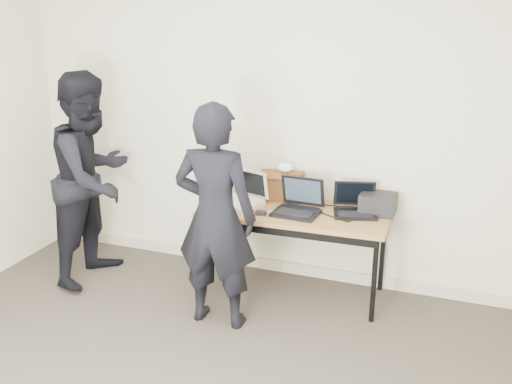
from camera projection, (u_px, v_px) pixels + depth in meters
The scene contains 13 objects.
room at pixel (122, 211), 2.75m from camera, with size 4.60×4.60×2.80m.
desk at pixel (294, 218), 4.56m from camera, with size 1.52×0.69×0.72m.
laptop_beige at pixel (242, 198), 4.67m from camera, with size 0.42×0.41×0.27m.
laptop_center at pixel (298, 205), 4.50m from camera, with size 0.37×0.36×0.27m.
laptop_right at pixel (355, 206), 4.49m from camera, with size 0.39×0.39×0.24m.
leather_satchel at pixel (281, 185), 4.76m from camera, with size 0.38×0.23×0.25m.
tissue at pixel (285, 168), 4.70m from camera, with size 0.13×0.10×0.08m, color white.
equipment_box at pixel (378, 203), 4.48m from camera, with size 0.27×0.23×0.16m, color black.
power_brick at pixel (261, 213), 4.46m from camera, with size 0.08×0.05×0.03m, color black.
cables at pixel (299, 211), 4.52m from camera, with size 1.16×0.43×0.01m.
person_typist at pixel (215, 217), 4.09m from camera, with size 0.61×0.40×1.68m, color black.
person_observer at pixel (93, 178), 4.79m from camera, with size 0.87×0.68×1.79m, color black.
baseboard at pixel (270, 264), 5.15m from camera, with size 4.50×0.03×0.10m, color #B5AF96.
Camera 1 is at (1.49, -2.20, 2.31)m, focal length 40.00 mm.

